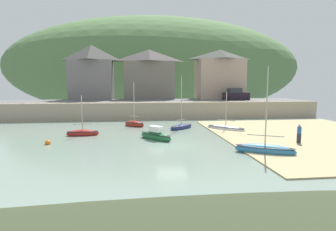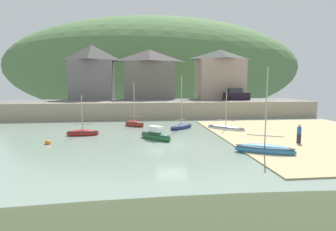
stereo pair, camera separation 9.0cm
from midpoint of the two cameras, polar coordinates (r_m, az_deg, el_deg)
The scene contains 15 objects.
ground at distance 14.27m, azimuth 11.68°, elevation -13.85°, with size 48.00×41.00×0.61m.
quay_seawall at distance 40.01m, azimuth -2.28°, elevation 1.35°, with size 48.00×9.40×2.40m.
hillside_backdrop at distance 77.74m, azimuth -2.37°, elevation 9.89°, with size 80.00×44.00×26.69m.
waterfront_building_left at distance 48.05m, azimuth -15.49°, elevation 8.77°, with size 7.14×6.03×9.04m.
waterfront_building_centre at distance 47.50m, azimuth -3.87°, elevation 8.64°, with size 8.70×4.36×8.41m.
waterfront_building_right at distance 49.64m, azimuth 10.82°, elevation 8.52°, with size 8.17×5.74×8.55m.
rowboat_small_beached at distance 21.34m, azimuth 19.60°, elevation -6.71°, with size 4.28×2.93×6.54m.
fishing_boat_green at distance 30.89m, azimuth 12.05°, elevation -2.56°, with size 4.08×4.14×4.34m.
sailboat_white_hull at distance 28.37m, azimuth -17.29°, elevation -3.46°, with size 3.19×1.23×4.12m.
sailboat_nearest_shore at distance 33.03m, azimuth -6.95°, elevation -1.71°, with size 2.89×2.73×5.43m.
sailboat_far_left at distance 25.11m, azimuth -2.52°, elevation -4.22°, with size 3.17×3.40×1.46m.
sailboat_blue_trim at distance 31.06m, azimuth 2.88°, elevation -2.29°, with size 3.41×3.27×6.06m.
parked_car_near_slipway at distance 45.85m, azimuth 14.06°, elevation 4.16°, with size 4.16×1.85×1.95m.
person_on_slipway at distance 25.60m, azimuth 25.78°, elevation -3.27°, with size 0.34×0.34×1.62m.
mooring_buoy at distance 25.34m, azimuth -23.71°, elevation -5.20°, with size 0.47×0.47×0.47m.
Camera 2 is at (-2.79, -22.24, 5.16)m, focal length 29.21 mm.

